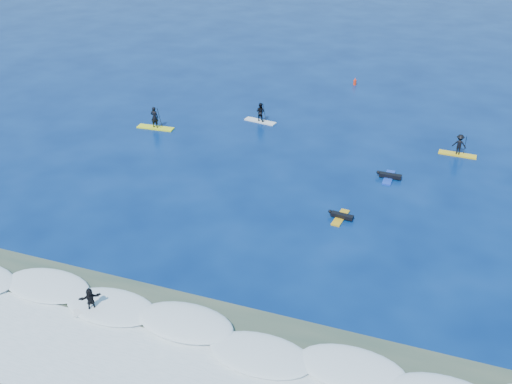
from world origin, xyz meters
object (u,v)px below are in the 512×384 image
(sup_paddler_left, at_px, (155,121))
(sup_paddler_center, at_px, (260,114))
(sup_paddler_right, at_px, (459,146))
(prone_paddler_far, at_px, (389,176))
(marker_buoy, at_px, (355,82))
(wave_surfer, at_px, (91,300))
(prone_paddler_near, at_px, (341,216))

(sup_paddler_left, relative_size, sup_paddler_center, 1.10)
(sup_paddler_left, height_order, sup_paddler_center, sup_paddler_left)
(sup_paddler_right, bearing_deg, prone_paddler_far, -125.55)
(marker_buoy, bearing_deg, sup_paddler_center, -115.42)
(wave_surfer, height_order, marker_buoy, wave_surfer)
(sup_paddler_left, bearing_deg, marker_buoy, 47.03)
(sup_paddler_left, distance_m, wave_surfer, 22.75)
(prone_paddler_near, xyz_separation_m, prone_paddler_far, (2.08, 6.33, 0.01))
(sup_paddler_right, relative_size, wave_surfer, 1.72)
(prone_paddler_near, bearing_deg, sup_paddler_right, -21.60)
(sup_paddler_left, distance_m, prone_paddler_near, 19.69)
(sup_paddler_center, bearing_deg, prone_paddler_far, -19.64)
(sup_paddler_right, distance_m, wave_surfer, 29.23)
(sup_paddler_left, height_order, sup_paddler_right, sup_paddler_left)
(marker_buoy, bearing_deg, prone_paddler_far, -72.25)
(prone_paddler_near, height_order, wave_surfer, wave_surfer)
(sup_paddler_right, bearing_deg, prone_paddler_near, -115.65)
(sup_paddler_center, bearing_deg, marker_buoy, 74.37)
(sup_paddler_center, xyz_separation_m, wave_surfer, (0.13, -25.57, 0.00))
(prone_paddler_far, bearing_deg, marker_buoy, 18.86)
(sup_paddler_left, xyz_separation_m, prone_paddler_near, (17.61, -8.78, -0.54))
(prone_paddler_near, bearing_deg, marker_buoy, 15.98)
(sup_paddler_center, distance_m, sup_paddler_right, 16.30)
(sup_paddler_right, xyz_separation_m, prone_paddler_far, (-4.39, -5.51, -0.60))
(prone_paddler_near, bearing_deg, sup_paddler_center, 43.95)
(marker_buoy, bearing_deg, prone_paddler_near, -81.05)
(sup_paddler_center, relative_size, prone_paddler_far, 1.29)
(sup_paddler_center, bearing_deg, sup_paddler_right, 5.60)
(sup_paddler_center, xyz_separation_m, sup_paddler_right, (16.26, -1.19, 0.02))
(sup_paddler_center, height_order, prone_paddler_far, sup_paddler_center)
(sup_paddler_center, relative_size, sup_paddler_right, 1.03)
(sup_paddler_left, bearing_deg, prone_paddler_far, -10.44)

